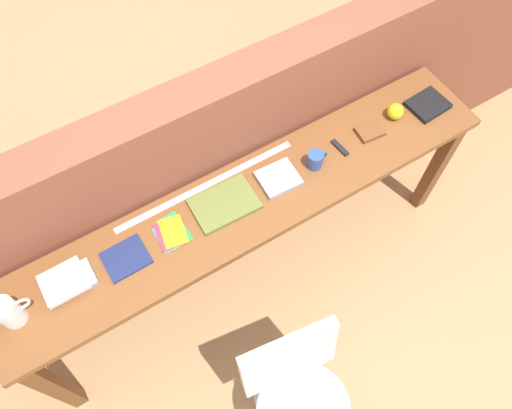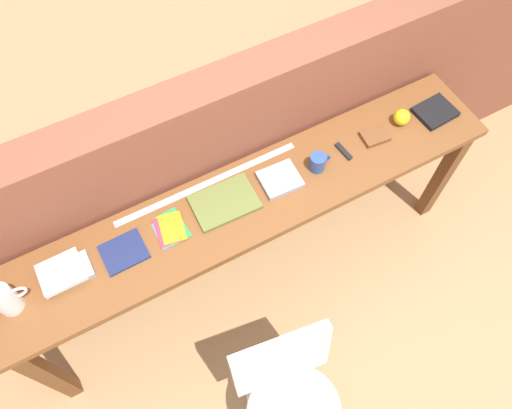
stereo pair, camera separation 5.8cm
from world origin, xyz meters
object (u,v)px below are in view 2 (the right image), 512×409
chair_white_moulded (289,394)px  sports_ball_small (402,117)px  multitool_folded (344,151)px  pitcher_white (5,299)px  book_stack_leftmost (64,273)px  magazine_cycling (124,252)px  pamphlet_pile_colourful (170,229)px  book_open_centre (225,202)px  leather_journal_brown (375,136)px  book_repair_rightmost (435,112)px  mug (318,162)px

chair_white_moulded → sports_ball_small: sports_ball_small is taller
chair_white_moulded → multitool_folded: (0.76, 0.81, 0.36)m
chair_white_moulded → pitcher_white: pitcher_white is taller
pitcher_white → book_stack_leftmost: pitcher_white is taller
magazine_cycling → multitool_folded: (1.14, -0.01, 0.00)m
chair_white_moulded → book_stack_leftmost: 1.12m
sports_ball_small → multitool_folded: bearing=-176.9°
pamphlet_pile_colourful → book_open_centre: (0.28, 0.00, 0.00)m
multitool_folded → sports_ball_small: 0.36m
leather_journal_brown → magazine_cycling: bearing=-174.6°
pamphlet_pile_colourful → multitool_folded: size_ratio=1.61×
book_stack_leftmost → multitool_folded: bearing=-0.9°
multitool_folded → book_repair_rightmost: bearing=-1.8°
book_repair_rightmost → book_stack_leftmost: bearing=175.2°
pamphlet_pile_colourful → multitool_folded: bearing=-0.9°
book_repair_rightmost → pamphlet_pile_colourful: bearing=175.2°
pamphlet_pile_colourful → book_open_centre: size_ratio=0.60×
pitcher_white → leather_journal_brown: pitcher_white is taller
pamphlet_pile_colourful → sports_ball_small: size_ratio=2.12×
mug → chair_white_moulded: bearing=-126.7°
leather_journal_brown → pamphlet_pile_colourful: bearing=-175.0°
pitcher_white → book_repair_rightmost: 2.19m
book_stack_leftmost → leather_journal_brown: (1.59, -0.02, -0.02)m
pamphlet_pile_colourful → mug: 0.76m
pamphlet_pile_colourful → pitcher_white: bearing=-178.9°
chair_white_moulded → book_open_centre: (0.11, 0.83, 0.36)m
sports_ball_small → book_repair_rightmost: 0.20m
pitcher_white → multitool_folded: (1.64, 0.00, -0.07)m
book_open_centre → book_repair_rightmost: (1.19, -0.04, 0.00)m
book_stack_leftmost → multitool_folded: size_ratio=1.99×
multitool_folded → sports_ball_small: (0.36, 0.02, 0.03)m
magazine_cycling → sports_ball_small: size_ratio=2.27×
sports_ball_small → book_repair_rightmost: (0.19, -0.04, -0.03)m
leather_journal_brown → book_repair_rightmost: (0.36, -0.02, 0.00)m
book_repair_rightmost → magazine_cycling: bearing=175.6°
pitcher_white → magazine_cycling: size_ratio=0.97×
book_open_centre → multitool_folded: bearing=0.1°
pamphlet_pile_colourful → book_repair_rightmost: bearing=-1.2°
pamphlet_pile_colourful → leather_journal_brown: size_ratio=1.36×
chair_white_moulded → sports_ball_small: size_ratio=10.67×
book_stack_leftmost → multitool_folded: book_stack_leftmost is taller
book_repair_rightmost → mug: bearing=176.2°
magazine_cycling → book_open_centre: book_open_centre is taller
book_stack_leftmost → book_repair_rightmost: size_ratio=1.13×
pamphlet_pile_colourful → mug: (0.76, -0.03, 0.04)m
mug → leather_journal_brown: 0.35m
magazine_cycling → pamphlet_pile_colourful: (0.22, 0.01, -0.00)m
magazine_cycling → book_open_centre: bearing=0.1°
pamphlet_pile_colourful → book_stack_leftmost: bearing=179.1°
book_stack_leftmost → leather_journal_brown: size_ratio=1.68×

